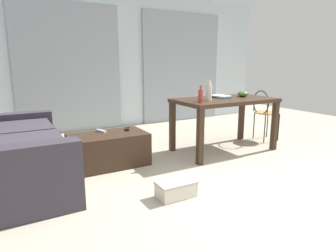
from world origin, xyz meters
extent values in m
plane|color=#B2A893|center=(0.00, 1.49, 0.00)|extent=(9.05, 9.05, 0.00)
cube|color=silver|center=(0.00, 3.77, 1.27)|extent=(6.03, 0.10, 2.54)
cube|color=#99A3AD|center=(-1.16, 3.69, 1.12)|extent=(1.81, 0.03, 2.25)
cube|color=#99A3AD|center=(1.16, 3.69, 1.12)|extent=(1.81, 0.03, 2.25)
cube|color=#38333D|center=(-2.12, 1.59, 0.22)|extent=(0.88, 1.86, 0.44)
cube|color=#38333D|center=(-2.12, 2.42, 0.53)|extent=(0.88, 0.20, 0.17)
cube|color=#38333D|center=(-2.12, 0.76, 0.53)|extent=(0.88, 0.20, 0.17)
cube|color=#3E3944|center=(-2.07, 1.95, 0.49)|extent=(0.64, 0.69, 0.10)
cube|color=#3E3944|center=(-2.07, 1.22, 0.49)|extent=(0.64, 0.69, 0.10)
cube|color=#382619|center=(-1.16, 1.65, 0.20)|extent=(0.91, 0.53, 0.40)
cube|color=#382619|center=(0.47, 1.46, 0.72)|extent=(1.39, 0.77, 0.05)
cube|color=#382619|center=(-0.18, 1.13, 0.35)|extent=(0.07, 0.07, 0.69)
cube|color=#382619|center=(1.12, 1.13, 0.35)|extent=(0.07, 0.07, 0.69)
cube|color=#382619|center=(-0.18, 1.80, 0.35)|extent=(0.07, 0.07, 0.69)
cube|color=#382619|center=(1.12, 1.80, 0.35)|extent=(0.07, 0.07, 0.69)
cylinder|color=#B7844C|center=(1.46, 1.59, 0.44)|extent=(0.39, 0.39, 0.02)
cylinder|color=black|center=(1.57, 1.43, 0.22)|extent=(0.02, 0.02, 0.44)
cylinder|color=black|center=(1.61, 1.70, 0.22)|extent=(0.02, 0.02, 0.44)
cylinder|color=black|center=(1.31, 1.47, 0.22)|extent=(0.02, 0.02, 0.44)
cylinder|color=black|center=(1.35, 1.74, 0.22)|extent=(0.02, 0.02, 0.44)
torus|color=black|center=(1.33, 1.61, 0.61)|extent=(0.07, 0.38, 0.38)
cylinder|color=black|center=(1.30, 1.44, 0.53)|extent=(0.02, 0.02, 0.16)
cylinder|color=black|center=(1.35, 1.77, 0.53)|extent=(0.02, 0.02, 0.16)
cylinder|color=#99332D|center=(-0.08, 1.28, 0.82)|extent=(0.06, 0.06, 0.16)
cylinder|color=#99332D|center=(-0.08, 1.28, 0.93)|extent=(0.03, 0.03, 0.06)
cylinder|color=beige|center=(0.14, 1.40, 0.85)|extent=(0.08, 0.08, 0.21)
cylinder|color=beige|center=(0.14, 1.40, 0.99)|extent=(0.04, 0.04, 0.06)
ellipsoid|color=#477033|center=(0.83, 1.50, 0.79)|extent=(0.15, 0.15, 0.09)
cube|color=#1E668C|center=(0.50, 1.58, 0.75)|extent=(0.23, 0.29, 0.02)
cube|color=silver|center=(0.49, 1.59, 0.77)|extent=(0.23, 0.29, 0.02)
cube|color=#B7B7B2|center=(-1.20, 1.79, 0.41)|extent=(0.10, 0.17, 0.02)
cube|color=black|center=(-0.87, 1.75, 0.41)|extent=(0.11, 0.17, 0.02)
cube|color=beige|center=(-0.89, 0.50, 0.06)|extent=(0.35, 0.21, 0.13)
cube|color=beige|center=(-0.89, 0.50, 0.14)|extent=(0.36, 0.22, 0.02)
camera|label=1|loc=(-2.20, -1.68, 1.23)|focal=31.30mm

